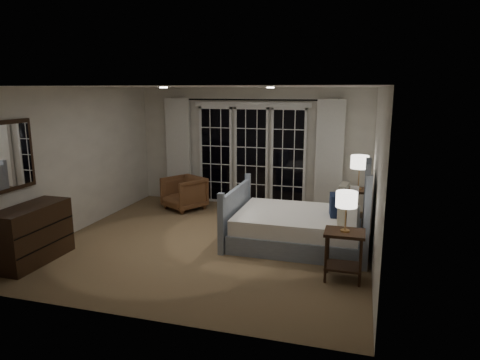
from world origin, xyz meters
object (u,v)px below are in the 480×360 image
(lamp_left, at_px, (347,200))
(lamp_right, at_px, (360,162))
(nightstand_left, at_px, (344,248))
(armchair, at_px, (184,193))
(nightstand_right, at_px, (357,202))
(dresser, at_px, (32,234))
(bed, at_px, (302,226))

(lamp_left, height_order, lamp_right, lamp_right)
(nightstand_left, bearing_deg, armchair, 142.68)
(nightstand_right, height_order, dresser, dresser)
(armchair, bearing_deg, lamp_right, 26.78)
(nightstand_left, distance_m, nightstand_right, 2.33)
(nightstand_right, height_order, lamp_right, lamp_right)
(lamp_left, bearing_deg, bed, 121.47)
(bed, height_order, lamp_left, bed)
(nightstand_right, bearing_deg, bed, -125.21)
(bed, bearing_deg, nightstand_left, -58.53)
(bed, bearing_deg, armchair, 152.02)
(nightstand_right, bearing_deg, armchair, 176.05)
(nightstand_right, relative_size, lamp_right, 1.17)
(lamp_left, xyz_separation_m, armchair, (-3.37, 2.57, -0.75))
(armchair, bearing_deg, dresser, -76.42)
(dresser, bearing_deg, lamp_right, 33.41)
(bed, bearing_deg, nightstand_right, 54.79)
(nightstand_right, height_order, lamp_left, lamp_left)
(nightstand_right, bearing_deg, lamp_right, 0.00)
(armchair, bearing_deg, lamp_left, -6.58)
(nightstand_left, relative_size, armchair, 0.89)
(nightstand_left, distance_m, lamp_left, 0.65)
(nightstand_right, height_order, armchair, nightstand_right)
(armchair, xyz_separation_m, dresser, (-0.99, -3.19, 0.08))
(bed, height_order, nightstand_right, bed)
(lamp_right, xyz_separation_m, dresser, (-4.48, -2.95, -0.78))
(armchair, bearing_deg, nightstand_right, 26.78)
(nightstand_left, xyz_separation_m, lamp_left, (-0.00, 0.00, 0.65))
(bed, xyz_separation_m, nightstand_left, (0.71, -1.15, 0.12))
(lamp_right, bearing_deg, lamp_left, -93.03)
(lamp_left, bearing_deg, dresser, -171.80)
(bed, height_order, nightstand_left, bed)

